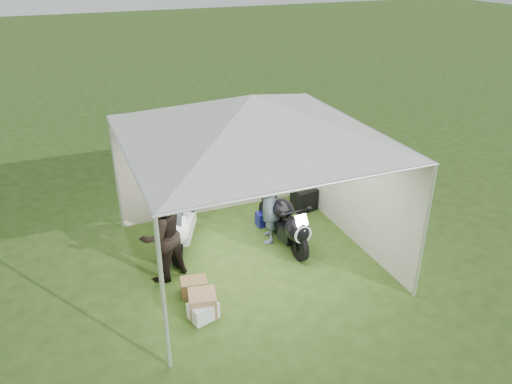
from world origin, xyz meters
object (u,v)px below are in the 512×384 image
(crate_2, at_px, (198,296))
(crate_3, at_px, (194,287))
(crate_0, at_px, (203,311))
(equipment_box, at_px, (304,199))
(motorcycle_white, at_px, (182,219))
(person_blue_jacket, at_px, (270,200))
(paddock_stand, at_px, (266,218))
(motorcycle_black, at_px, (285,221))
(crate_1, at_px, (203,303))
(person_dark_jacket, at_px, (161,234))
(canopy_tent, at_px, (251,120))

(crate_2, bearing_deg, crate_3, 91.58)
(crate_0, height_order, crate_3, crate_3)
(equipment_box, height_order, crate_3, equipment_box)
(motorcycle_white, distance_m, person_blue_jacket, 1.65)
(motorcycle_white, relative_size, paddock_stand, 5.12)
(motorcycle_black, bearing_deg, crate_2, -155.53)
(crate_0, xyz_separation_m, crate_3, (0.03, 0.61, 0.00))
(paddock_stand, relative_size, equipment_box, 0.80)
(motorcycle_black, relative_size, crate_1, 4.53)
(person_blue_jacket, relative_size, crate_0, 4.14)
(motorcycle_black, relative_size, crate_3, 4.42)
(equipment_box, bearing_deg, person_dark_jacket, -158.91)
(motorcycle_white, bearing_deg, person_blue_jacket, 9.29)
(motorcycle_black, relative_size, equipment_box, 3.91)
(person_blue_jacket, height_order, crate_2, person_blue_jacket)
(crate_2, bearing_deg, motorcycle_black, 26.89)
(crate_1, bearing_deg, motorcycle_black, 33.03)
(canopy_tent, distance_m, person_blue_jacket, 1.87)
(crate_0, xyz_separation_m, crate_1, (0.02, 0.11, 0.05))
(person_blue_jacket, bearing_deg, paddock_stand, -178.04)
(motorcycle_white, relative_size, person_blue_jacket, 1.16)
(crate_1, bearing_deg, person_blue_jacket, 41.39)
(crate_3, bearing_deg, crate_0, -93.17)
(person_dark_jacket, distance_m, crate_2, 1.17)
(crate_1, bearing_deg, motorcycle_white, 83.39)
(person_dark_jacket, bearing_deg, equipment_box, 176.31)
(motorcycle_white, height_order, paddock_stand, motorcycle_white)
(crate_2, bearing_deg, person_dark_jacket, 110.98)
(equipment_box, height_order, crate_0, equipment_box)
(crate_3, bearing_deg, equipment_box, 33.02)
(equipment_box, relative_size, crate_3, 1.13)
(motorcycle_white, xyz_separation_m, crate_1, (-0.23, -2.01, -0.38))
(person_blue_jacket, bearing_deg, crate_2, -35.95)
(motorcycle_white, height_order, crate_3, motorcycle_white)
(person_blue_jacket, xyz_separation_m, equipment_box, (1.17, 0.84, -0.60))
(canopy_tent, xyz_separation_m, crate_1, (-1.28, -1.16, -2.39))
(motorcycle_black, height_order, paddock_stand, motorcycle_black)
(crate_2, distance_m, crate_3, 0.21)
(motorcycle_white, xyz_separation_m, crate_2, (-0.22, -1.71, -0.46))
(person_dark_jacket, xyz_separation_m, crate_1, (0.32, -1.16, -0.65))
(motorcycle_white, bearing_deg, crate_0, -72.86)
(equipment_box, bearing_deg, crate_2, -144.21)
(person_blue_jacket, distance_m, equipment_box, 1.56)
(canopy_tent, xyz_separation_m, person_blue_jacket, (0.53, 0.43, -1.74))
(canopy_tent, bearing_deg, motorcycle_white, 141.06)
(person_dark_jacket, height_order, crate_3, person_dark_jacket)
(person_dark_jacket, height_order, crate_2, person_dark_jacket)
(motorcycle_white, bearing_deg, paddock_stand, 28.39)
(paddock_stand, distance_m, equipment_box, 1.06)
(canopy_tent, bearing_deg, crate_1, -137.66)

